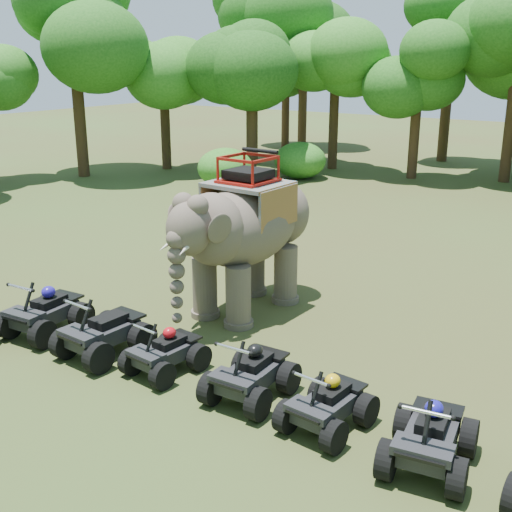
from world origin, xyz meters
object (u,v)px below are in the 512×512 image
(atv_2, at_px, (165,346))
(atv_5, at_px, (431,429))
(elephant, at_px, (246,233))
(atv_3, at_px, (251,367))
(atv_0, at_px, (44,306))
(atv_4, at_px, (328,397))
(atv_1, at_px, (103,325))

(atv_2, xyz_separation_m, atv_5, (5.46, -0.06, 0.08))
(elephant, xyz_separation_m, atv_3, (2.59, -3.59, -1.33))
(atv_2, relative_size, atv_5, 0.88)
(atv_2, height_order, atv_3, atv_3)
(atv_0, bearing_deg, atv_4, -3.38)
(atv_0, height_order, atv_3, atv_0)
(atv_4, relative_size, atv_5, 0.91)
(elephant, height_order, atv_5, elephant)
(atv_0, distance_m, atv_1, 1.93)
(atv_3, xyz_separation_m, atv_4, (1.66, -0.11, -0.04))
(atv_1, bearing_deg, elephant, 78.46)
(elephant, height_order, atv_0, elephant)
(atv_2, distance_m, atv_5, 5.46)
(atv_5, bearing_deg, atv_4, 169.59)
(atv_1, distance_m, atv_4, 5.26)
(atv_4, height_order, atv_5, atv_5)
(atv_0, height_order, atv_2, atv_0)
(atv_2, xyz_separation_m, atv_3, (2.00, 0.11, 0.06))
(atv_3, bearing_deg, atv_4, -5.83)
(atv_0, height_order, atv_5, atv_0)
(atv_2, xyz_separation_m, atv_4, (3.65, 0.00, 0.02))
(atv_0, bearing_deg, atv_1, -5.11)
(atv_1, height_order, atv_5, atv_1)
(atv_1, xyz_separation_m, atv_4, (5.26, 0.14, -0.09))
(atv_2, relative_size, atv_3, 0.90)
(elephant, relative_size, atv_5, 2.67)
(atv_2, distance_m, atv_3, 2.00)
(atv_4, bearing_deg, atv_2, -174.74)
(atv_1, height_order, atv_2, atv_1)
(elephant, distance_m, atv_3, 4.62)
(atv_3, distance_m, atv_4, 1.66)
(atv_4, bearing_deg, atv_3, -178.63)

